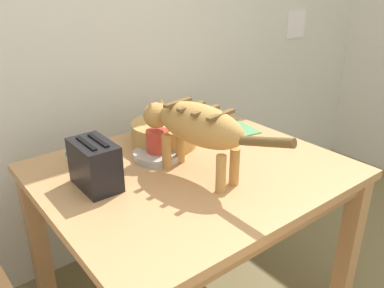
# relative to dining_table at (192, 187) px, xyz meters

# --- Properties ---
(wall_rear) EXTENTS (4.83, 0.11, 2.50)m
(wall_rear) POSITION_rel_dining_table_xyz_m (-0.05, 0.68, 0.61)
(wall_rear) COLOR silver
(wall_rear) RESTS_ON ground_plane
(dining_table) EXTENTS (1.14, 0.96, 0.72)m
(dining_table) POSITION_rel_dining_table_xyz_m (0.00, 0.00, 0.00)
(dining_table) COLOR tan
(dining_table) RESTS_ON ground_plane
(cat) EXTENTS (0.20, 0.66, 0.28)m
(cat) POSITION_rel_dining_table_xyz_m (-0.03, -0.05, 0.28)
(cat) COLOR #C28D48
(cat) RESTS_ON dining_table
(saucer_bowl) EXTENTS (0.20, 0.20, 0.03)m
(saucer_bowl) POSITION_rel_dining_table_xyz_m (-0.06, 0.16, 0.10)
(saucer_bowl) COLOR #B7B6AD
(saucer_bowl) RESTS_ON dining_table
(coffee_mug) EXTENTS (0.14, 0.09, 0.09)m
(coffee_mug) POSITION_rel_dining_table_xyz_m (-0.05, 0.16, 0.16)
(coffee_mug) COLOR #D33F2F
(coffee_mug) RESTS_ON saucer_bowl
(magazine) EXTENTS (0.33, 0.26, 0.01)m
(magazine) POSITION_rel_dining_table_xyz_m (0.36, 0.20, 0.09)
(magazine) COLOR #58995D
(magazine) RESTS_ON dining_table
(book_stack) EXTENTS (0.17, 0.13, 0.03)m
(book_stack) POSITION_rel_dining_table_xyz_m (-0.28, 0.33, 0.11)
(book_stack) COLOR silver
(book_stack) RESTS_ON dining_table
(wicker_basket) EXTENTS (0.29, 0.29, 0.10)m
(wicker_basket) POSITION_rel_dining_table_xyz_m (0.04, 0.25, 0.14)
(wicker_basket) COLOR tan
(wicker_basket) RESTS_ON dining_table
(toaster) EXTENTS (0.12, 0.20, 0.18)m
(toaster) POSITION_rel_dining_table_xyz_m (-0.36, 0.09, 0.17)
(toaster) COLOR black
(toaster) RESTS_ON dining_table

